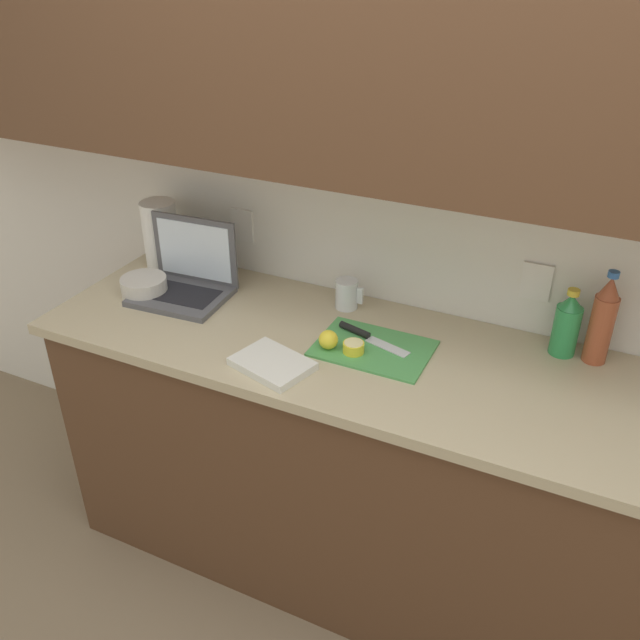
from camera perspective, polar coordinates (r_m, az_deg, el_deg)
ground_plane at (r=2.65m, az=7.72°, el=-20.99°), size 12.00×12.00×0.00m
wall_back at (r=1.98m, az=13.38°, el=14.99°), size 5.20×0.38×2.60m
counter_unit at (r=2.29m, az=9.11°, el=-13.60°), size 2.53×0.66×0.94m
laptop at (r=2.40m, az=-11.16°, el=3.54°), size 0.33×0.27×0.26m
cutting_board at (r=2.07m, az=4.50°, el=-2.39°), size 0.35×0.25×0.01m
knife at (r=2.12m, az=3.56°, el=-1.15°), size 0.25×0.10×0.02m
lemon_half_cut at (r=2.03m, az=2.84°, el=-2.31°), size 0.06×0.06×0.03m
lemon_whole_beside at (r=2.04m, az=0.71°, el=-1.67°), size 0.06×0.06×0.06m
bottle_green_soda at (r=2.11m, az=22.68°, el=-0.07°), size 0.07×0.07×0.29m
bottle_oil_tall at (r=2.13m, az=20.06°, el=-0.39°), size 0.08×0.08×0.22m
measuring_cup at (r=2.27m, az=2.28°, el=2.19°), size 0.10×0.08×0.10m
bowl_white at (r=2.43m, az=-14.60°, el=2.73°), size 0.16×0.16×0.07m
paper_towel_roll at (r=2.59m, az=-13.25°, el=6.98°), size 0.13×0.13×0.26m
dish_towel at (r=1.98m, az=-4.03°, el=-3.70°), size 0.26×0.21×0.02m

